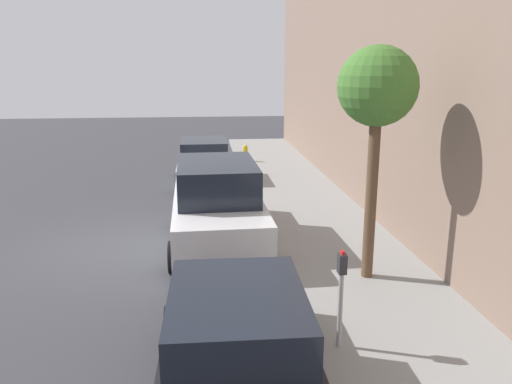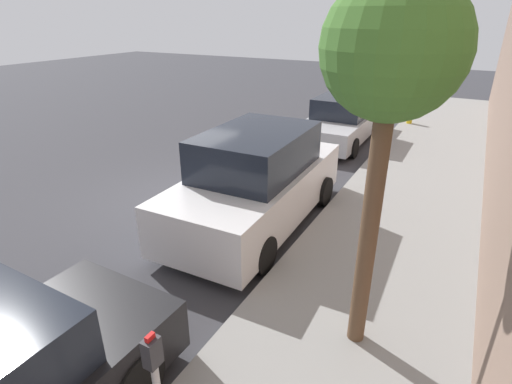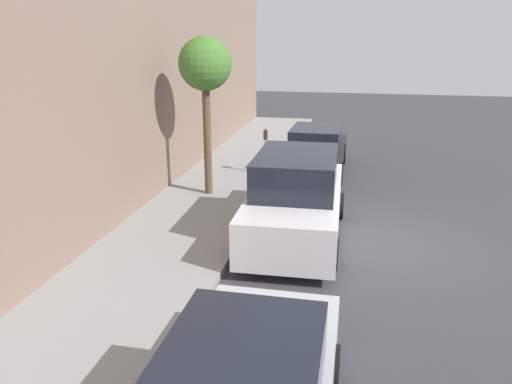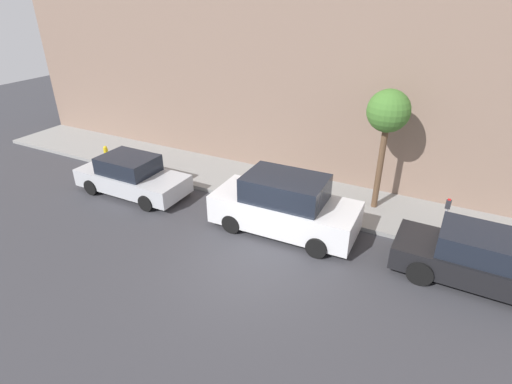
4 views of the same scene
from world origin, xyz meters
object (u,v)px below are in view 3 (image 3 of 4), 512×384
object	(u,v)px
parking_meter_near	(265,146)
street_tree	(205,67)
parked_sedan_nearest	(316,151)
parked_suv_second	(296,199)

from	to	relation	value
parking_meter_near	street_tree	bearing A→B (deg)	63.12
parking_meter_near	parked_sedan_nearest	bearing A→B (deg)	-145.50
parking_meter_near	street_tree	size ratio (longest dim) A/B	0.34
parked_sedan_nearest	street_tree	size ratio (longest dim) A/B	1.06
parking_meter_near	street_tree	world-z (taller)	street_tree
parked_sedan_nearest	street_tree	bearing A→B (deg)	51.40
parking_meter_near	parked_suv_second	bearing A→B (deg)	108.38
parked_suv_second	parking_meter_near	xyz separation A→B (m)	(1.58, -4.75, 0.12)
parked_sedan_nearest	parked_suv_second	xyz separation A→B (m)	(-0.05, 5.80, 0.21)
parked_suv_second	parked_sedan_nearest	bearing A→B (deg)	-89.46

